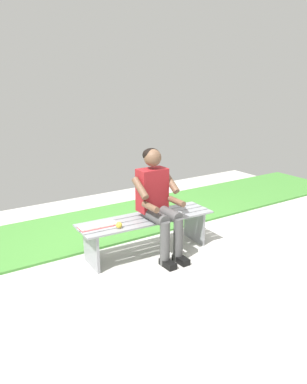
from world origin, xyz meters
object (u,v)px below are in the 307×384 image
Objects in this scene: bench_near at (147,226)px; book_open at (98,226)px; apple at (119,225)px; person_seated at (158,199)px.

book_open is at bearing -5.54° from bench_near.
apple reaches higher than book_open.
apple is at bearing 14.79° from bench_near.
person_seated is 2.98× the size of book_open.
bench_near is 0.46m from apple.
person_seated is (-0.09, 0.10, 0.35)m from bench_near.
book_open is at bearing -44.16° from apple.
apple is (0.42, 0.11, 0.14)m from bench_near.
bench_near is at bearing 177.28° from book_open.
bench_near is 23.54× the size of apple.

